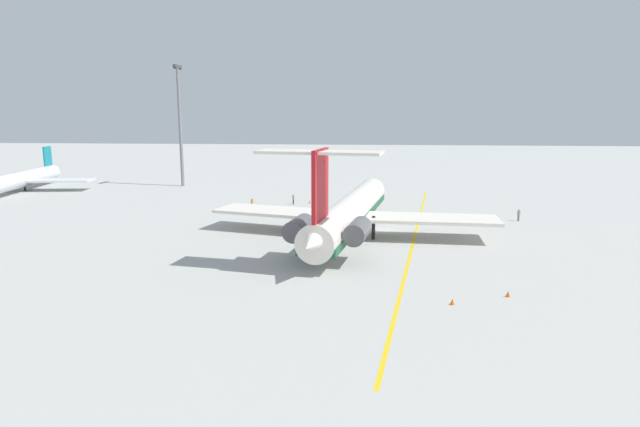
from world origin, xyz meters
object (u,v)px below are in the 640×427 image
object	(u,v)px
airliner_mid_left	(22,179)
safety_cone_wingtip	(508,294)
main_jetliner	(349,212)
ground_crew_portside	(293,198)
ground_crew_near_nose	(519,214)
light_mast	(180,121)
ground_crew_near_tail	(252,202)
safety_cone_nose	(310,202)
safety_cone_tail	(452,301)

from	to	relation	value
airliner_mid_left	safety_cone_wingtip	bearing A→B (deg)	48.70
main_jetliner	ground_crew_portside	bearing A→B (deg)	32.34
airliner_mid_left	ground_crew_near_nose	xyz separation A→B (m)	(-22.53, -92.53, -1.34)
ground_crew_near_nose	light_mast	size ratio (longest dim) A/B	0.07
airliner_mid_left	ground_crew_near_tail	xyz separation A→B (m)	(-15.68, -50.83, -1.38)
ground_crew_near_tail	light_mast	size ratio (longest dim) A/B	0.07
safety_cone_nose	safety_cone_tail	world-z (taller)	same
ground_crew_near_tail	safety_cone_nose	world-z (taller)	ground_crew_near_tail
airliner_mid_left	safety_cone_tail	distance (m)	97.26
safety_cone_wingtip	ground_crew_near_nose	bearing A→B (deg)	-16.54
safety_cone_wingtip	safety_cone_tail	size ratio (longest dim) A/B	1.00
safety_cone_nose	safety_cone_tail	distance (m)	52.61
main_jetliner	safety_cone_wingtip	size ratio (longest dim) A/B	77.46
main_jetliner	safety_cone_nose	size ratio (longest dim) A/B	77.46
ground_crew_near_nose	ground_crew_near_tail	distance (m)	42.25
airliner_mid_left	ground_crew_near_nose	distance (m)	95.24
ground_crew_near_tail	safety_cone_tail	distance (m)	50.85
main_jetliner	ground_crew_near_tail	xyz separation A→B (m)	(19.88, 16.81, -2.31)
airliner_mid_left	light_mast	bearing A→B (deg)	102.43
ground_crew_near_tail	safety_cone_wingtip	xyz separation A→B (m)	(-41.09, -31.53, -0.81)
safety_cone_tail	light_mast	size ratio (longest dim) A/B	0.02
ground_crew_near_nose	ground_crew_portside	distance (m)	37.22
main_jetliner	light_mast	distance (m)	60.37
ground_crew_near_tail	light_mast	world-z (taller)	light_mast
main_jetliner	light_mast	world-z (taller)	light_mast
ground_crew_near_tail	main_jetliner	bearing A→B (deg)	22.79
safety_cone_tail	light_mast	world-z (taller)	light_mast
safety_cone_nose	safety_cone_tail	bearing A→B (deg)	-160.85
ground_crew_portside	safety_cone_tail	size ratio (longest dim) A/B	3.21
safety_cone_nose	light_mast	size ratio (longest dim) A/B	0.02
light_mast	ground_crew_portside	bearing A→B (deg)	-128.16
safety_cone_wingtip	light_mast	distance (m)	86.29
safety_cone_tail	light_mast	xyz separation A→B (m)	(69.59, 47.17, 13.77)
ground_crew_portside	safety_cone_nose	size ratio (longest dim) A/B	3.21
safety_cone_wingtip	airliner_mid_left	bearing A→B (deg)	55.42
safety_cone_nose	ground_crew_near_tail	bearing A→B (deg)	124.37
airliner_mid_left	safety_cone_nose	world-z (taller)	airliner_mid_left
airliner_mid_left	ground_crew_near_nose	world-z (taller)	airliner_mid_left
safety_cone_wingtip	light_mast	world-z (taller)	light_mast
main_jetliner	ground_crew_near_nose	xyz separation A→B (m)	(13.03, -24.89, -2.28)
main_jetliner	airliner_mid_left	world-z (taller)	main_jetliner
main_jetliner	ground_crew_near_tail	world-z (taller)	main_jetliner
ground_crew_near_tail	ground_crew_near_nose	bearing A→B (deg)	63.24
main_jetliner	ground_crew_portside	xyz separation A→B (m)	(24.62, 10.48, -2.27)
safety_cone_nose	safety_cone_wingtip	xyz separation A→B (m)	(-47.29, -22.46, 0.00)
ground_crew_portside	safety_cone_nose	bearing A→B (deg)	157.02
ground_crew_near_nose	ground_crew_near_tail	bearing A→B (deg)	-74.40
main_jetliner	ground_crew_near_tail	distance (m)	26.14
ground_crew_near_tail	safety_cone_wingtip	world-z (taller)	ground_crew_near_tail
main_jetliner	ground_crew_near_tail	size ratio (longest dim) A/B	24.97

